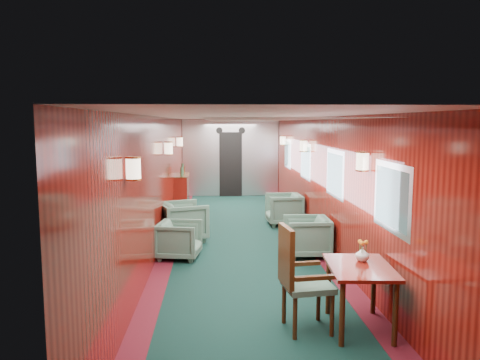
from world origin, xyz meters
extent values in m
plane|color=black|center=(0.00, 0.00, 0.00)|extent=(12.00, 12.00, 0.00)
cube|color=white|center=(0.00, 0.00, 2.35)|extent=(3.00, 12.00, 0.10)
cube|color=white|center=(0.00, 0.00, 2.36)|extent=(1.20, 12.00, 0.06)
cube|color=maroon|center=(0.00, 6.00, 1.20)|extent=(3.00, 0.10, 2.40)
cube|color=maroon|center=(0.00, -6.00, 1.20)|extent=(3.00, 0.10, 2.40)
cube|color=maroon|center=(-1.50, 0.00, 1.20)|extent=(0.10, 12.00, 2.40)
cube|color=maroon|center=(1.50, 0.00, 1.20)|extent=(0.10, 12.00, 2.40)
cube|color=#450D17|center=(-1.35, 0.00, 0.00)|extent=(0.30, 12.00, 0.01)
cube|color=#450D17|center=(1.35, 0.00, 0.00)|extent=(0.30, 12.00, 0.01)
cube|color=silver|center=(0.00, 5.92, 1.20)|extent=(2.98, 0.12, 2.38)
cube|color=black|center=(0.00, 5.84, 1.00)|extent=(0.70, 0.06, 2.00)
cylinder|color=black|center=(-0.35, 5.85, 2.05)|extent=(0.20, 0.04, 0.20)
cylinder|color=black|center=(0.35, 5.85, 2.05)|extent=(0.20, 0.04, 0.20)
cube|color=silver|center=(1.49, -3.50, 1.45)|extent=(0.02, 1.10, 0.80)
cube|color=#48686C|center=(1.48, -3.50, 1.45)|extent=(0.01, 0.96, 0.66)
cube|color=silver|center=(1.49, -1.00, 1.45)|extent=(0.02, 1.10, 0.80)
cube|color=#48686C|center=(1.48, -1.00, 1.45)|extent=(0.01, 0.96, 0.66)
cube|color=silver|center=(1.49, 1.50, 1.45)|extent=(0.02, 1.10, 0.80)
cube|color=#48686C|center=(1.48, 1.50, 1.45)|extent=(0.01, 0.96, 0.66)
cube|color=silver|center=(1.49, 4.00, 1.45)|extent=(0.02, 1.10, 0.80)
cube|color=#48686C|center=(1.48, 4.00, 1.45)|extent=(0.01, 0.96, 0.66)
cylinder|color=beige|center=(-1.40, -3.50, 1.80)|extent=(0.16, 0.16, 0.24)
cylinder|color=#BD8535|center=(-1.40, -3.50, 1.68)|extent=(0.17, 0.17, 0.02)
cylinder|color=beige|center=(1.40, -2.70, 1.80)|extent=(0.16, 0.16, 0.24)
cylinder|color=#BD8535|center=(1.40, -2.70, 1.68)|extent=(0.17, 0.17, 0.02)
cylinder|color=beige|center=(-1.40, 0.50, 1.80)|extent=(0.16, 0.16, 0.24)
cylinder|color=#BD8535|center=(-1.40, 0.50, 1.68)|extent=(0.17, 0.17, 0.02)
cylinder|color=beige|center=(1.40, 1.30, 1.80)|extent=(0.16, 0.16, 0.24)
cylinder|color=#BD8535|center=(1.40, 1.30, 1.68)|extent=(0.17, 0.17, 0.02)
cylinder|color=beige|center=(-1.40, 3.50, 1.80)|extent=(0.16, 0.16, 0.24)
cylinder|color=#BD8535|center=(-1.40, 3.50, 1.68)|extent=(0.17, 0.17, 0.02)
cylinder|color=beige|center=(1.40, 4.30, 1.80)|extent=(0.16, 0.16, 0.24)
cylinder|color=#BD8535|center=(1.40, 4.30, 1.68)|extent=(0.17, 0.17, 0.02)
cube|color=maroon|center=(1.09, -3.71, 0.71)|extent=(0.75, 1.02, 0.04)
cylinder|color=#3D210E|center=(0.78, -4.11, 0.34)|extent=(0.06, 0.06, 0.69)
cylinder|color=#3D210E|center=(1.33, -4.15, 0.34)|extent=(0.06, 0.06, 0.69)
cylinder|color=#3D210E|center=(0.85, -3.27, 0.34)|extent=(0.06, 0.06, 0.69)
cylinder|color=#3D210E|center=(1.39, -3.31, 0.34)|extent=(0.06, 0.06, 0.69)
cube|color=#1A3E33|center=(0.51, -3.69, 0.50)|extent=(0.57, 0.57, 0.07)
cube|color=#3D210E|center=(0.26, -3.73, 0.85)|extent=(0.12, 0.46, 0.66)
cube|color=#1A3E33|center=(0.28, -3.72, 0.79)|extent=(0.07, 0.35, 0.39)
cube|color=#3D210E|center=(0.54, -3.94, 0.68)|extent=(0.46, 0.12, 0.04)
cube|color=#3D210E|center=(0.47, -3.44, 0.68)|extent=(0.46, 0.12, 0.04)
cylinder|color=#3D210E|center=(0.33, -3.93, 0.24)|extent=(0.05, 0.05, 0.47)
cylinder|color=#3D210E|center=(0.74, -3.87, 0.24)|extent=(0.05, 0.05, 0.47)
cylinder|color=#3D210E|center=(0.27, -3.51, 0.24)|extent=(0.05, 0.05, 0.47)
cylinder|color=#3D210E|center=(0.69, -3.46, 0.24)|extent=(0.05, 0.05, 0.47)
cube|color=maroon|center=(-1.34, 3.20, 0.48)|extent=(0.32, 1.08, 0.97)
cube|color=#3D210E|center=(-1.33, 3.20, 0.97)|extent=(0.34, 1.10, 0.02)
cylinder|color=#254A32|center=(-1.32, 2.93, 1.09)|extent=(0.07, 0.07, 0.22)
cylinder|color=#254A32|center=(-1.32, 3.31, 1.12)|extent=(0.06, 0.06, 0.28)
cylinder|color=#BD8535|center=(-1.32, 3.53, 1.07)|extent=(0.08, 0.08, 0.18)
imported|color=beige|center=(1.16, -3.54, 0.81)|extent=(0.20, 0.20, 0.16)
imported|color=#1A3E33|center=(-1.11, -0.83, 0.32)|extent=(0.80, 0.78, 0.63)
imported|color=#1A3E33|center=(-1.13, 0.35, 0.38)|extent=(1.07, 1.06, 0.77)
imported|color=#1A3E33|center=(1.07, -0.84, 0.34)|extent=(0.77, 0.75, 0.69)
imported|color=#1A3E33|center=(1.05, 1.67, 0.35)|extent=(0.81, 0.79, 0.70)
camera|label=1|loc=(-0.52, -8.63, 2.30)|focal=35.00mm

